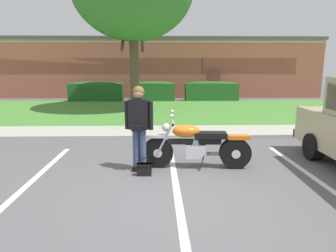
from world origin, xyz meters
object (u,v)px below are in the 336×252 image
(hedge_left, at_px, (96,91))
(handbag, at_px, (144,168))
(hedge_center_right, at_px, (211,91))
(brick_building, at_px, (142,68))
(motorcycle, at_px, (201,145))
(hedge_center_left, at_px, (154,91))
(rider_person, at_px, (139,122))

(hedge_left, bearing_deg, handbag, -73.91)
(hedge_center_right, height_order, brick_building, brick_building)
(motorcycle, height_order, hedge_left, hedge_left)
(hedge_center_left, xyz_separation_m, hedge_center_right, (3.59, 0.00, 0.00))
(hedge_center_right, bearing_deg, hedge_left, -180.00)
(hedge_center_left, height_order, hedge_center_right, same)
(hedge_left, bearing_deg, hedge_center_right, 0.00)
(hedge_left, height_order, brick_building, brick_building)
(motorcycle, relative_size, hedge_left, 0.68)
(brick_building, bearing_deg, handbag, -86.50)
(hedge_center_left, xyz_separation_m, brick_building, (-1.06, 5.89, 1.42))
(rider_person, bearing_deg, handbag, -70.60)
(brick_building, bearing_deg, hedge_center_right, -51.71)
(rider_person, relative_size, brick_building, 0.07)
(motorcycle, relative_size, hedge_center_right, 0.69)
(motorcycle, distance_m, hedge_center_right, 12.50)
(rider_person, bearing_deg, hedge_center_right, 73.69)
(rider_person, relative_size, handbag, 4.74)
(rider_person, relative_size, hedge_center_left, 0.66)
(handbag, xyz_separation_m, hedge_left, (-3.66, 12.69, 0.51))
(rider_person, distance_m, hedge_left, 12.89)
(hedge_center_left, bearing_deg, rider_person, -90.16)
(motorcycle, xyz_separation_m, hedge_center_right, (2.37, 12.28, 0.17))
(handbag, distance_m, hedge_center_left, 12.70)
(brick_building, bearing_deg, motorcycle, -82.83)
(motorcycle, relative_size, brick_building, 0.09)
(rider_person, height_order, hedge_center_left, rider_person)
(motorcycle, xyz_separation_m, brick_building, (-2.28, 18.17, 1.59))
(rider_person, distance_m, handbag, 0.91)
(motorcycle, distance_m, handbag, 1.27)
(hedge_left, bearing_deg, hedge_center_left, 0.00)
(rider_person, distance_m, hedge_center_left, 12.39)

